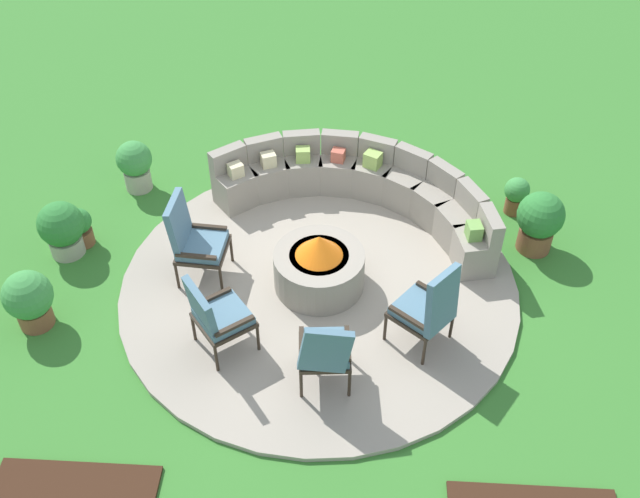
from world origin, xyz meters
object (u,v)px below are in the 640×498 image
object	(u,v)px
potted_plant_5	(29,299)
lounge_chair_back_right	(429,307)
curved_stone_bench	(363,189)
lounge_chair_front_right	(216,314)
potted_plant_4	(62,228)
lounge_chair_back_left	(325,350)
potted_plant_3	(80,226)
lounge_chair_front_left	(193,239)
potted_plant_0	(135,164)
fire_pit	(319,266)
potted_plant_2	(516,194)
potted_plant_1	(539,220)

from	to	relation	value
potted_plant_5	lounge_chair_back_right	bearing A→B (deg)	-1.09
curved_stone_bench	lounge_chair_front_right	world-z (taller)	lounge_chair_front_right
lounge_chair_front_right	potted_plant_4	bearing A→B (deg)	-162.03
lounge_chair_back_left	potted_plant_3	bearing A→B (deg)	142.20
lounge_chair_front_right	lounge_chair_back_left	distance (m)	1.26
lounge_chair_front_left	lounge_chair_back_left	bearing A→B (deg)	50.57
potted_plant_4	lounge_chair_back_left	bearing A→B (deg)	-29.57
potted_plant_0	potted_plant_5	xyz separation A→B (m)	(-0.58, -2.58, -0.00)
fire_pit	lounge_chair_front_right	distance (m)	1.50
lounge_chair_front_left	potted_plant_2	world-z (taller)	lounge_chair_front_left
curved_stone_bench	potted_plant_2	bearing A→B (deg)	3.44
lounge_chair_back_left	potted_plant_0	distance (m)	4.32
curved_stone_bench	potted_plant_2	world-z (taller)	curved_stone_bench
fire_pit	potted_plant_1	xyz separation A→B (m)	(2.70, 0.87, 0.10)
potted_plant_1	lounge_chair_back_left	bearing A→B (deg)	-137.51
potted_plant_2	potted_plant_3	world-z (taller)	potted_plant_2
fire_pit	potted_plant_3	size ratio (longest dim) A/B	2.02
lounge_chair_back_right	potted_plant_1	distance (m)	2.28
fire_pit	lounge_chair_back_right	xyz separation A→B (m)	(1.23, -0.85, 0.27)
lounge_chair_front_right	potted_plant_5	xyz separation A→B (m)	(-2.18, 0.29, -0.20)
curved_stone_bench	fire_pit	bearing A→B (deg)	-108.79
lounge_chair_front_left	lounge_chair_front_right	bearing A→B (deg)	25.65
potted_plant_4	potted_plant_5	size ratio (longest dim) A/B	1.01
potted_plant_2	curved_stone_bench	bearing A→B (deg)	-176.56
lounge_chair_back_right	potted_plant_3	bearing A→B (deg)	109.80
fire_pit	potted_plant_1	distance (m)	2.84
fire_pit	potted_plant_5	xyz separation A→B (m)	(-3.22, -0.77, 0.05)
potted_plant_2	lounge_chair_back_right	bearing A→B (deg)	-118.33
lounge_chair_front_right	lounge_chair_back_left	xyz separation A→B (m)	(1.19, -0.41, -0.01)
fire_pit	potted_plant_1	bearing A→B (deg)	17.87
potted_plant_2	lounge_chair_front_left	bearing A→B (deg)	-159.77
lounge_chair_back_left	potted_plant_1	distance (m)	3.47
lounge_chair_back_right	potted_plant_5	xyz separation A→B (m)	(-4.45, 0.08, -0.23)
fire_pit	potted_plant_5	world-z (taller)	fire_pit
lounge_chair_back_right	potted_plant_5	world-z (taller)	lounge_chair_back_right
curved_stone_bench	lounge_chair_front_right	xyz separation A→B (m)	(-1.54, -2.52, 0.22)
fire_pit	potted_plant_4	size ratio (longest dim) A/B	1.43
lounge_chair_front_left	lounge_chair_back_left	size ratio (longest dim) A/B	1.09
lounge_chair_back_left	lounge_chair_front_left	bearing A→B (deg)	131.34
potted_plant_0	potted_plant_3	xyz separation A→B (m)	(-0.44, -1.19, -0.12)
potted_plant_4	potted_plant_5	world-z (taller)	potted_plant_4
lounge_chair_front_right	potted_plant_4	size ratio (longest dim) A/B	1.39
lounge_chair_front_right	curved_stone_bench	bearing A→B (deg)	111.02
curved_stone_bench	potted_plant_1	distance (m)	2.28
curved_stone_bench	lounge_chair_back_left	bearing A→B (deg)	-96.83
lounge_chair_front_left	potted_plant_1	world-z (taller)	lounge_chair_front_left
curved_stone_bench	potted_plant_1	xyz separation A→B (m)	(2.21, -0.59, 0.07)
potted_plant_1	potted_plant_5	bearing A→B (deg)	-164.55
lounge_chair_back_left	potted_plant_3	world-z (taller)	lounge_chair_back_left
potted_plant_1	lounge_chair_front_left	bearing A→B (deg)	-169.59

